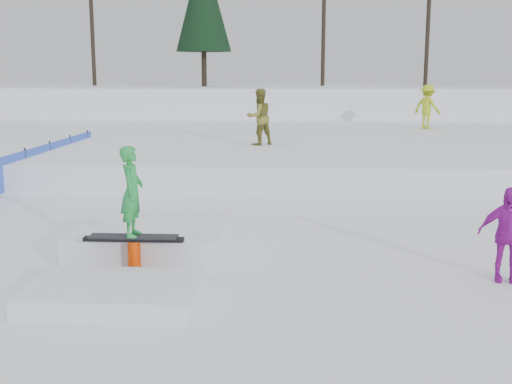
# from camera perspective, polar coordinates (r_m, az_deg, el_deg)

# --- Properties ---
(ground) EXTENTS (120.00, 120.00, 0.00)m
(ground) POSITION_cam_1_polar(r_m,az_deg,el_deg) (9.98, -3.54, -8.32)
(ground) COLOR white
(snow_berm) EXTENTS (60.00, 14.00, 2.40)m
(snow_berm) POSITION_cam_1_polar(r_m,az_deg,el_deg) (39.44, 1.53, 7.67)
(snow_berm) COLOR white
(snow_berm) RESTS_ON ground
(snow_midrise) EXTENTS (50.00, 18.00, 0.80)m
(snow_midrise) POSITION_cam_1_polar(r_m,az_deg,el_deg) (25.56, 0.61, 4.26)
(snow_midrise) COLOR white
(snow_midrise) RESTS_ON ground
(walker_olive) EXTENTS (1.16, 1.10, 1.88)m
(walker_olive) POSITION_cam_1_polar(r_m,az_deg,el_deg) (21.72, 0.29, 6.68)
(walker_olive) COLOR olive
(walker_olive) RESTS_ON snow_midrise
(walker_ygreen) EXTENTS (1.38, 1.33, 1.89)m
(walker_ygreen) POSITION_cam_1_polar(r_m,az_deg,el_deg) (28.93, 14.99, 7.32)
(walker_ygreen) COLOR #B2C91A
(walker_ygreen) RESTS_ON snow_midrise
(spectator_purple) EXTENTS (0.93, 0.51, 1.50)m
(spectator_purple) POSITION_cam_1_polar(r_m,az_deg,el_deg) (10.73, 21.41, -3.52)
(spectator_purple) COLOR #AA1AAB
(spectator_purple) RESTS_ON ground
(jib_rail_feature) EXTENTS (2.60, 4.40, 2.11)m
(jib_rail_feature) POSITION_cam_1_polar(r_m,az_deg,el_deg) (10.99, -10.04, -5.03)
(jib_rail_feature) COLOR white
(jib_rail_feature) RESTS_ON ground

